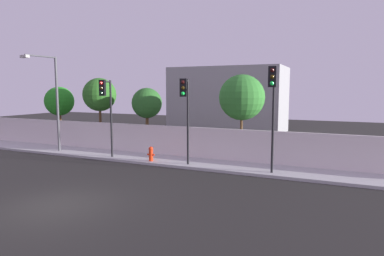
{
  "coord_description": "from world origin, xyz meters",
  "views": [
    {
      "loc": [
        9.22,
        -8.62,
        4.14
      ],
      "look_at": [
        2.42,
        6.5,
        2.26
      ],
      "focal_mm": 31.41,
      "sensor_mm": 36.0,
      "label": 1
    }
  ],
  "objects": [
    {
      "name": "roadside_tree_midleft",
      "position": [
        -6.8,
        10.76,
        3.8
      ],
      "size": [
        2.39,
        2.39,
        5.01
      ],
      "color": "brown",
      "rests_on": "ground"
    },
    {
      "name": "low_building_distant",
      "position": [
        -1.22,
        23.49,
        3.17
      ],
      "size": [
        10.89,
        6.0,
        6.34
      ],
      "primitive_type": "cube",
      "color": "#9C9C9C",
      "rests_on": "ground"
    },
    {
      "name": "traffic_light_left",
      "position": [
        6.3,
        6.8,
        3.81
      ],
      "size": [
        0.42,
        1.69,
        5.01
      ],
      "color": "black",
      "rests_on": "sidewalk"
    },
    {
      "name": "sidewalk",
      "position": [
        0.0,
        8.2,
        0.07
      ],
      "size": [
        36.0,
        2.4,
        0.15
      ],
      "primitive_type": "cube",
      "color": "#B3B3B3",
      "rests_on": "ground"
    },
    {
      "name": "traffic_light_center",
      "position": [
        1.83,
        6.99,
        3.48
      ],
      "size": [
        0.47,
        1.28,
        4.56
      ],
      "color": "black",
      "rests_on": "sidewalk"
    },
    {
      "name": "perimeter_wall",
      "position": [
        0.0,
        9.49,
        1.05
      ],
      "size": [
        36.0,
        0.18,
        1.8
      ],
      "primitive_type": "cube",
      "color": "silver",
      "rests_on": "sidewalk"
    },
    {
      "name": "roadside_tree_leftmost",
      "position": [
        -10.69,
        10.76,
        3.27
      ],
      "size": [
        2.21,
        2.21,
        4.39
      ],
      "color": "brown",
      "rests_on": "ground"
    },
    {
      "name": "ground_plane",
      "position": [
        0.0,
        0.0,
        0.0
      ],
      "size": [
        80.0,
        80.0,
        0.0
      ],
      "primitive_type": "plane",
      "color": "#262522"
    },
    {
      "name": "fire_hydrant",
      "position": [
        -0.56,
        7.46,
        0.59
      ],
      "size": [
        0.44,
        0.26,
        0.82
      ],
      "color": "red",
      "rests_on": "sidewalk"
    },
    {
      "name": "roadside_tree_midright",
      "position": [
        -2.83,
        10.76,
        3.25
      ],
      "size": [
        2.04,
        2.04,
        4.29
      ],
      "color": "brown",
      "rests_on": "ground"
    },
    {
      "name": "roadside_tree_rightmost",
      "position": [
        3.74,
        10.76,
        3.7
      ],
      "size": [
        2.72,
        2.72,
        5.07
      ],
      "color": "brown",
      "rests_on": "ground"
    },
    {
      "name": "street_lamp_curbside",
      "position": [
        -7.81,
        7.4,
        3.86
      ],
      "size": [
        0.66,
        2.31,
        6.12
      ],
      "color": "#4C4C51",
      "rests_on": "sidewalk"
    },
    {
      "name": "traffic_light_right",
      "position": [
        -3.27,
        7.08,
        3.47
      ],
      "size": [
        0.36,
        1.11,
        4.57
      ],
      "color": "black",
      "rests_on": "sidewalk"
    }
  ]
}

